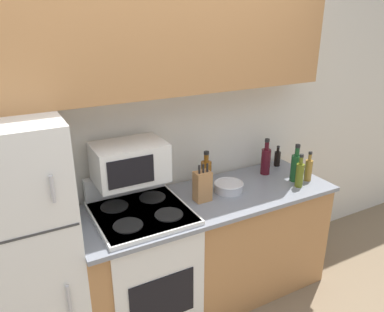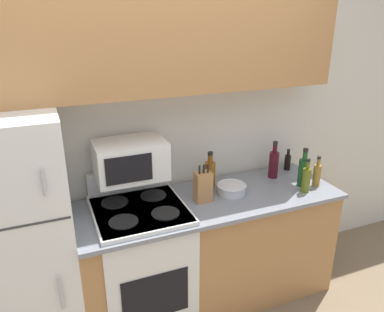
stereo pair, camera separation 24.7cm
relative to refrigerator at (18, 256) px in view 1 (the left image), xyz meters
name	(u,v)px [view 1 (the left image)]	position (x,y,z in m)	size (l,w,h in m)	color
wall_back	(146,138)	(0.95, 0.35, 0.46)	(8.00, 0.05, 2.55)	silver
lower_cabinets	(207,248)	(1.27, -0.01, -0.37)	(1.90, 0.66, 0.89)	#B27A47
refrigerator	(18,256)	(0.00, 0.00, 0.00)	(0.64, 0.65, 1.63)	white
upper_cabinets	(152,44)	(0.95, 0.17, 1.13)	(2.55, 0.31, 0.62)	#B27A47
stove	(144,267)	(0.75, -0.02, -0.34)	(0.61, 0.64, 1.08)	white
microwave	(130,162)	(0.75, 0.12, 0.40)	(0.46, 0.32, 0.26)	white
knife_block	(202,186)	(1.21, -0.04, 0.18)	(0.11, 0.09, 0.28)	#B27A47
bowl	(229,187)	(1.45, -0.01, 0.11)	(0.22, 0.22, 0.07)	silver
bottle_olive_oil	(300,174)	(1.96, -0.19, 0.18)	(0.06, 0.06, 0.26)	#5B6619
bottle_wine_red	(266,160)	(1.89, 0.12, 0.19)	(0.08, 0.08, 0.30)	#470F19
bottle_wine_green	(296,167)	(2.01, -0.10, 0.19)	(0.08, 0.08, 0.30)	#194C23
bottle_whiskey	(206,173)	(1.35, 0.15, 0.18)	(0.08, 0.08, 0.28)	brown
bottle_soy_sauce	(277,158)	(2.09, 0.21, 0.14)	(0.05, 0.05, 0.18)	black
bottle_vinegar	(308,169)	(2.10, -0.14, 0.17)	(0.06, 0.06, 0.24)	olive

